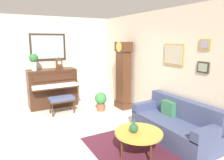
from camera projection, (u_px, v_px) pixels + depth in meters
The scene contains 13 objects.
ground_plane at pixel (67, 137), 4.62m from camera, with size 6.40×6.00×0.10m, color beige.
wall_left at pixel (41, 61), 6.57m from camera, with size 0.13×4.90×2.80m.
wall_back at pixel (154, 66), 5.47m from camera, with size 5.30×0.13×2.80m.
area_rug at pixel (137, 152), 3.91m from camera, with size 2.10×1.50×0.01m, color #4C1E2D.
piano at pixel (53, 88), 6.52m from camera, with size 0.87×1.44×1.18m.
piano_bench at pixel (62, 100), 5.91m from camera, with size 0.42×0.70×0.48m.
grandfather_clock at pixel (123, 77), 6.29m from camera, with size 0.52×0.34×2.03m.
couch at pixel (175, 125), 4.40m from camera, with size 1.90×0.80×0.84m.
coffee_table at pixel (139, 133), 3.81m from camera, with size 0.88×0.88×0.43m.
mantel_clock at pixel (59, 63), 6.49m from camera, with size 0.13×0.18×0.38m.
flower_vase at pixel (34, 60), 6.11m from camera, with size 0.26×0.26×0.58m.
green_jug at pixel (134, 128), 3.76m from camera, with size 0.17×0.17×0.24m.
potted_plant at pixel (101, 100), 6.15m from camera, with size 0.36×0.36×0.56m.
Camera 1 is at (4.24, -1.19, 2.10)m, focal length 33.31 mm.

